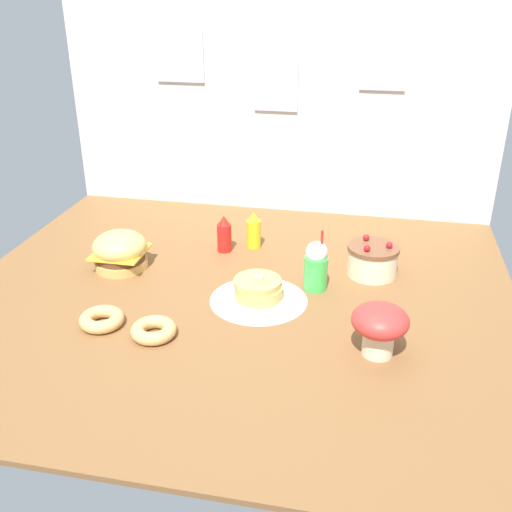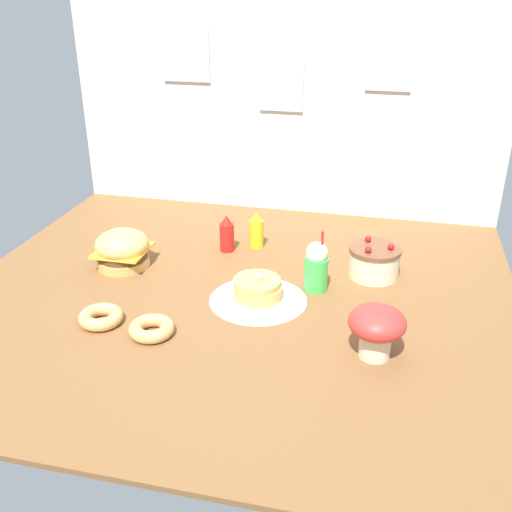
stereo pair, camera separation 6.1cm
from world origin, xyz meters
The scene contains 12 objects.
ground_plane centered at (0.00, 0.00, -0.01)m, with size 2.24×2.00×0.02m, color brown.
back_wall centered at (0.00, 0.99, 0.54)m, with size 2.24×0.04×1.07m.
doily_mat centered at (0.11, -0.02, 0.00)m, with size 0.39×0.39×0.00m, color white.
burger centered at (-0.55, 0.14, 0.08)m, with size 0.23×0.23×0.17m.
pancake_stack centered at (0.10, -0.02, 0.04)m, with size 0.30×0.30×0.11m.
layer_cake centered at (0.54, 0.30, 0.07)m, with size 0.22×0.22×0.16m.
ketchup_bottle centered at (-0.14, 0.40, 0.08)m, with size 0.07×0.07×0.18m.
mustard_bottle centered at (-0.02, 0.47, 0.08)m, with size 0.07×0.07×0.18m.
cream_soda_cup centered at (0.31, 0.12, 0.10)m, with size 0.10×0.10×0.26m.
donut_pink_glaze centered at (-0.42, -0.32, 0.03)m, with size 0.16×0.16×0.05m.
donut_chocolate centered at (-0.21, -0.35, 0.03)m, with size 0.16×0.16×0.05m.
mushroom_stool centered at (0.57, -0.30, 0.11)m, with size 0.19×0.19×0.19m.
Camera 1 is at (0.51, -2.02, 1.18)m, focal length 41.43 mm.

